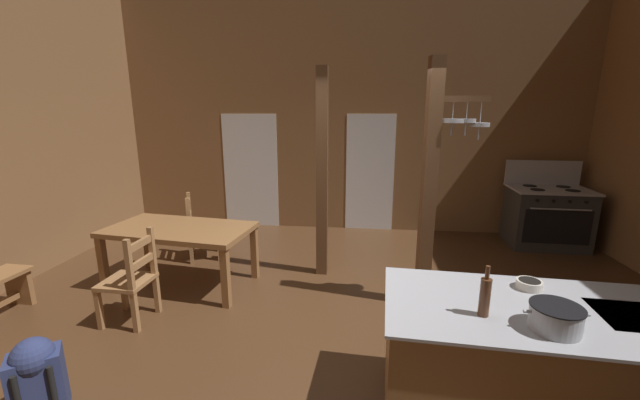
% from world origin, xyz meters
% --- Properties ---
extents(ground_plane, '(8.68, 7.61, 0.10)m').
position_xyz_m(ground_plane, '(0.00, 0.00, -0.05)').
color(ground_plane, '#4C301C').
extents(wall_back, '(8.68, 0.14, 4.27)m').
position_xyz_m(wall_back, '(0.00, 3.48, 2.14)').
color(wall_back, brown).
rests_on(wall_back, ground_plane).
extents(glazed_door_back_left, '(1.00, 0.01, 2.05)m').
position_xyz_m(glazed_door_back_left, '(-1.77, 3.40, 1.02)').
color(glazed_door_back_left, white).
rests_on(glazed_door_back_left, ground_plane).
extents(glazed_panel_back_right, '(0.84, 0.01, 2.05)m').
position_xyz_m(glazed_panel_back_right, '(0.39, 3.40, 1.02)').
color(glazed_panel_back_right, white).
rests_on(glazed_panel_back_right, ground_plane).
extents(kitchen_island, '(2.22, 1.10, 0.88)m').
position_xyz_m(kitchen_island, '(1.51, -0.92, 0.44)').
color(kitchen_island, olive).
rests_on(kitchen_island, ground_plane).
extents(stove_range, '(1.17, 0.86, 1.32)m').
position_xyz_m(stove_range, '(3.17, 2.85, 0.48)').
color(stove_range, '#313131').
rests_on(stove_range, ground_plane).
extents(support_post_with_pot_rack, '(0.65, 0.26, 2.62)m').
position_xyz_m(support_post_with_pot_rack, '(0.99, 0.73, 1.41)').
color(support_post_with_pot_rack, brown).
rests_on(support_post_with_pot_rack, ground_plane).
extents(support_post_center, '(0.14, 0.14, 2.62)m').
position_xyz_m(support_post_center, '(-0.25, 1.41, 1.31)').
color(support_post_center, brown).
rests_on(support_post_center, ground_plane).
extents(dining_table, '(1.80, 1.11, 0.74)m').
position_xyz_m(dining_table, '(-1.92, 0.88, 0.65)').
color(dining_table, olive).
rests_on(dining_table, ground_plane).
extents(ladderback_chair_near_window, '(0.58, 0.58, 0.95)m').
position_xyz_m(ladderback_chair_near_window, '(-2.05, 1.74, 0.45)').
color(ladderback_chair_near_window, '#9E7044').
rests_on(ladderback_chair_near_window, ground_plane).
extents(ladderback_chair_by_post, '(0.45, 0.45, 0.95)m').
position_xyz_m(ladderback_chair_by_post, '(-2.02, 0.03, 0.45)').
color(ladderback_chair_by_post, '#9E7044').
rests_on(ladderback_chair_by_post, ground_plane).
extents(backpack, '(0.39, 0.39, 0.60)m').
position_xyz_m(backpack, '(-1.96, -1.20, 0.31)').
color(backpack, navy).
rests_on(backpack, ground_plane).
extents(stockpot_on_counter, '(0.35, 0.29, 0.15)m').
position_xyz_m(stockpot_on_counter, '(1.36, -1.16, 0.96)').
color(stockpot_on_counter, '#A8AAB2').
rests_on(stockpot_on_counter, kitchen_island).
extents(mixing_bowl_on_counter, '(0.17, 0.17, 0.06)m').
position_xyz_m(mixing_bowl_on_counter, '(1.44, -0.63, 0.91)').
color(mixing_bowl_on_counter, silver).
rests_on(mixing_bowl_on_counter, kitchen_island).
extents(bottle_tall_on_counter, '(0.06, 0.06, 0.32)m').
position_xyz_m(bottle_tall_on_counter, '(1.01, -1.04, 1.01)').
color(bottle_tall_on_counter, '#56331E').
rests_on(bottle_tall_on_counter, kitchen_island).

